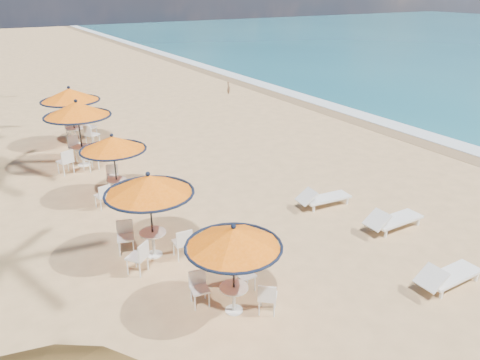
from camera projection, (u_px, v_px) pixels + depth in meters
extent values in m
plane|color=tan|center=(399.00, 256.00, 12.19)|extent=(160.00, 160.00, 0.00)
cube|color=white|center=(374.00, 120.00, 24.49)|extent=(1.20, 140.00, 0.04)
cube|color=olive|center=(362.00, 122.00, 24.07)|extent=(1.40, 140.00, 0.02)
cylinder|color=black|center=(234.00, 271.00, 9.76)|extent=(0.04, 0.04, 2.04)
cone|color=orange|center=(234.00, 238.00, 9.45)|extent=(2.04, 2.04, 0.44)
torus|color=black|center=(234.00, 246.00, 9.53)|extent=(2.04, 2.04, 0.06)
sphere|color=black|center=(233.00, 226.00, 9.36)|extent=(0.11, 0.11, 0.11)
cylinder|color=white|center=(234.00, 288.00, 9.92)|extent=(0.62, 0.62, 0.04)
cylinder|color=white|center=(234.00, 299.00, 10.04)|extent=(0.07, 0.07, 0.62)
cylinder|color=black|center=(151.00, 217.00, 11.81)|extent=(0.05, 0.05, 2.25)
cone|color=orange|center=(149.00, 185.00, 11.47)|extent=(2.25, 2.25, 0.49)
torus|color=black|center=(149.00, 193.00, 11.56)|extent=(2.25, 2.25, 0.07)
sphere|color=black|center=(148.00, 174.00, 11.36)|extent=(0.12, 0.12, 0.12)
cylinder|color=white|center=(153.00, 233.00, 11.99)|extent=(0.68, 0.68, 0.04)
cylinder|color=white|center=(153.00, 243.00, 12.12)|extent=(0.08, 0.08, 0.68)
cylinder|color=black|center=(115.00, 168.00, 15.15)|extent=(0.05, 0.05, 2.12)
cone|color=orange|center=(112.00, 143.00, 14.83)|extent=(2.12, 2.12, 0.46)
torus|color=black|center=(113.00, 150.00, 14.91)|extent=(2.13, 2.13, 0.06)
sphere|color=black|center=(112.00, 135.00, 14.72)|extent=(0.11, 0.11, 0.11)
cylinder|color=white|center=(117.00, 180.00, 15.31)|extent=(0.65, 0.65, 0.04)
cylinder|color=white|center=(117.00, 188.00, 15.43)|extent=(0.07, 0.07, 0.65)
cylinder|color=black|center=(80.00, 134.00, 17.86)|extent=(0.05, 0.05, 2.51)
cone|color=orange|center=(77.00, 109.00, 17.48)|extent=(2.51, 2.51, 0.55)
torus|color=black|center=(78.00, 116.00, 17.57)|extent=(2.51, 2.51, 0.08)
sphere|color=black|center=(76.00, 101.00, 17.35)|extent=(0.13, 0.13, 0.13)
cylinder|color=white|center=(82.00, 147.00, 18.05)|extent=(0.76, 0.76, 0.04)
cylinder|color=white|center=(83.00, 156.00, 18.19)|extent=(0.09, 0.09, 0.76)
cylinder|color=black|center=(73.00, 117.00, 20.23)|extent=(0.05, 0.05, 2.49)
cone|color=orange|center=(70.00, 95.00, 19.85)|extent=(2.49, 2.49, 0.54)
torus|color=black|center=(70.00, 101.00, 19.95)|extent=(2.49, 2.49, 0.08)
sphere|color=black|center=(68.00, 87.00, 19.73)|extent=(0.13, 0.13, 0.13)
cylinder|color=white|center=(74.00, 128.00, 20.42)|extent=(0.76, 0.76, 0.04)
cylinder|color=white|center=(75.00, 136.00, 20.56)|extent=(0.09, 0.09, 0.76)
cube|color=white|center=(452.00, 275.00, 10.95)|extent=(1.58, 0.59, 0.06)
cube|color=white|center=(431.00, 278.00, 10.49)|extent=(0.53, 0.58, 0.39)
cube|color=white|center=(451.00, 280.00, 11.00)|extent=(0.06, 0.06, 0.22)
cube|color=white|center=(396.00, 220.00, 13.51)|extent=(1.65, 0.62, 0.07)
cube|color=white|center=(377.00, 220.00, 13.03)|extent=(0.55, 0.61, 0.41)
cube|color=white|center=(396.00, 224.00, 13.57)|extent=(0.06, 0.06, 0.23)
cube|color=white|center=(327.00, 198.00, 14.91)|extent=(1.60, 0.71, 0.06)
cube|color=white|center=(307.00, 197.00, 14.52)|extent=(0.57, 0.61, 0.39)
cube|color=white|center=(326.00, 202.00, 14.97)|extent=(0.05, 0.05, 0.22)
imported|color=#886245|center=(229.00, 87.00, 30.10)|extent=(0.26, 0.34, 0.86)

